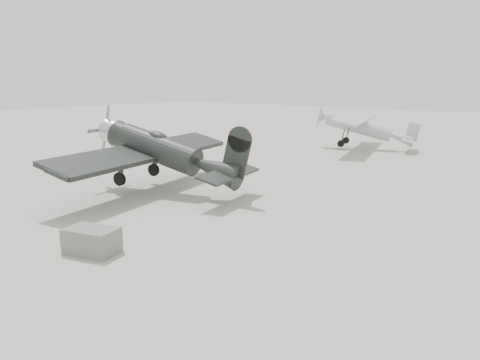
# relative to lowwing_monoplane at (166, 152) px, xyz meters

# --- Properties ---
(ground) EXTENTS (160.00, 160.00, 0.00)m
(ground) POSITION_rel_lowwing_monoplane_xyz_m (3.49, -1.93, -2.19)
(ground) COLOR gray
(ground) RESTS_ON ground
(lowwing_monoplane) EXTENTS (9.30, 12.91, 4.14)m
(lowwing_monoplane) POSITION_rel_lowwing_monoplane_xyz_m (0.00, 0.00, 0.00)
(lowwing_monoplane) COLOR black
(lowwing_monoplane) RESTS_ON ground
(highwing_monoplane) EXTENTS (8.59, 11.98, 3.40)m
(highwing_monoplane) POSITION_rel_lowwing_monoplane_xyz_m (1.36, 21.62, -0.07)
(highwing_monoplane) COLOR #A9ACAE
(highwing_monoplane) RESTS_ON ground
(equipment_block) EXTENTS (2.02, 1.55, 0.89)m
(equipment_block) POSITION_rel_lowwing_monoplane_xyz_m (4.55, -7.75, -1.75)
(equipment_block) COLOR slate
(equipment_block) RESTS_ON ground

